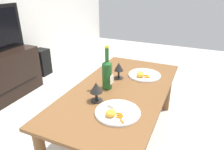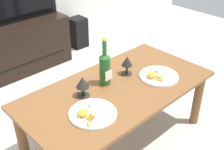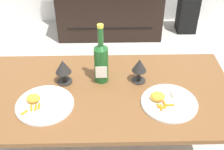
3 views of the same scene
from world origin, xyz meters
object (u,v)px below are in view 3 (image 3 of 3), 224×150
Objects in this scene: wine_bottle at (102,61)px; goblet_left at (64,68)px; tv_stand at (110,8)px; goblet_right at (140,66)px; dining_table at (108,102)px; dinner_plate_left at (45,104)px; dinner_plate_right at (169,102)px; floor_speaker at (188,14)px.

goblet_left is (-0.21, -0.01, -0.03)m from wine_bottle.
tv_stand is 1.51m from goblet_right.
wine_bottle is at bearing -92.59° from tv_stand.
dinner_plate_left is (-0.32, -0.11, 0.09)m from dining_table.
wine_bottle is at bearing 149.13° from dinner_plate_right.
wine_bottle is 1.18× the size of dinner_plate_left.
floor_speaker is 2.63× the size of goblet_left.
dining_table is 0.24m from wine_bottle.
dinner_plate_left reaches higher than floor_speaker.
goblet_left is 0.23m from dinner_plate_left.
dinner_plate_right is at bearing -106.95° from floor_speaker.
goblet_right is 0.54m from dinner_plate_left.
wine_bottle reaches higher than dinner_plate_left.
wine_bottle reaches higher than dining_table.
dinner_plate_right reaches higher than floor_speaker.
goblet_left is at bearing -125.33° from floor_speaker.
wine_bottle reaches higher than tv_stand.
wine_bottle is at bearing 3.64° from goblet_left.
goblet_left is 0.59m from dinner_plate_right.
tv_stand is 1.53m from goblet_left.
tv_stand is 7.02× the size of goblet_right.
dinner_plate_right is at bearing -30.87° from wine_bottle.
tv_stand is 2.69× the size of floor_speaker.
dinner_plate_left is (-0.50, -0.19, -0.09)m from goblet_right.
floor_speaker is (0.84, 1.58, -0.22)m from dining_table.
goblet_left is (-1.08, -1.50, 0.40)m from floor_speaker.
dinner_plate_right is at bearing -18.62° from dining_table.
goblet_left is at bearing -176.36° from wine_bottle.
goblet_left reaches higher than tv_stand.
dinner_plate_left is (-0.29, -0.20, -0.12)m from wine_bottle.
dinner_plate_right is at bearing -80.57° from tv_stand.
goblet_left is at bearing 160.83° from dinner_plate_right.
dinner_plate_left is at bearing -102.16° from tv_stand.
dinner_plate_left is at bearing -144.98° from wine_bottle.
wine_bottle is at bearing -119.97° from floor_speaker.
goblet_right is (0.14, -1.47, 0.32)m from tv_stand.
dining_table is 0.34m from dinner_plate_right.
dining_table is 4.75× the size of dinner_plate_right.
dinner_plate_left is (-1.17, -1.69, 0.31)m from floor_speaker.
goblet_right is at bearing 0.00° from goblet_left.
dinner_plate_right reaches higher than tv_stand.
dinner_plate_left is 0.63m from dinner_plate_right.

